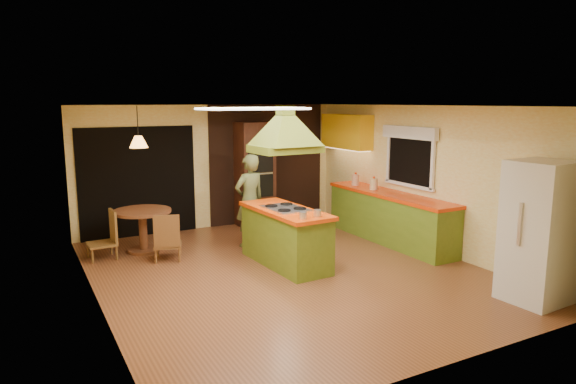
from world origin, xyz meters
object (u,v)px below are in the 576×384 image
refrigerator (540,232)px  dining_table (143,222)px  man (250,201)px  wall_oven (255,174)px  canister_large (356,180)px  kitchen_island (285,236)px

refrigerator → dining_table: 6.15m
man → dining_table: size_ratio=1.69×
wall_oven → dining_table: bearing=-161.8°
man → canister_large: (2.32, 0.04, 0.20)m
canister_large → refrigerator: bearing=-91.6°
man → refrigerator: size_ratio=0.90×
kitchen_island → wall_oven: bearing=72.5°
wall_oven → kitchen_island: bearing=-104.8°
man → dining_table: 1.88m
refrigerator → canister_large: size_ratio=8.45×
dining_table → canister_large: canister_large is taller
refrigerator → wall_oven: wall_oven is taller
refrigerator → wall_oven: size_ratio=0.85×
man → dining_table: man is taller
man → wall_oven: bearing=-129.4°
dining_table → canister_large: (4.10, -0.50, 0.51)m
wall_oven → man: bearing=-118.3°
kitchen_island → refrigerator: refrigerator is taller
man → refrigerator: refrigerator is taller
dining_table → kitchen_island: bearing=-44.5°
refrigerator → canister_large: bearing=85.2°
man → wall_oven: wall_oven is taller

